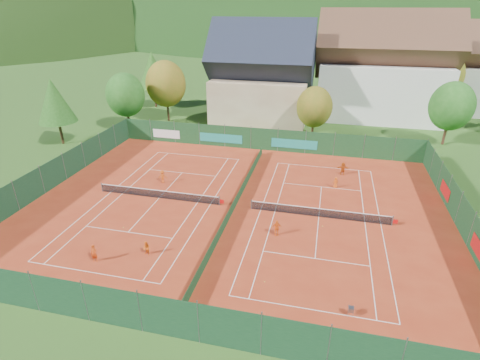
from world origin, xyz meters
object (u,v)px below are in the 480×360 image
object	(u,v)px
hotel_block_a	(382,74)
hotel_block_b	(460,73)
player_left_near	(94,253)
player_left_far	(163,177)
chalet	(262,80)
player_left_mid	(147,248)
ball_hopper	(351,309)
player_right_near	(276,228)
player_right_far_a	(336,182)
player_right_far_b	(343,169)

from	to	relation	value
hotel_block_a	hotel_block_b	distance (m)	16.14
player_left_near	player_left_far	distance (m)	14.13
chalet	hotel_block_a	bearing A→B (deg)	17.53
player_left_far	player_left_near	bearing A→B (deg)	81.19
hotel_block_b	player_left_mid	world-z (taller)	hotel_block_b
ball_hopper	player_left_far	size ratio (longest dim) A/B	0.55
hotel_block_b	ball_hopper	size ratio (longest dim) A/B	21.60
player_right_near	player_right_far_a	bearing A→B (deg)	45.82
player_right_far_a	hotel_block_a	bearing A→B (deg)	-119.75
player_right_far_a	player_right_far_b	size ratio (longest dim) A/B	0.79
hotel_block_a	hotel_block_b	world-z (taller)	hotel_block_a
chalet	player_right_far_a	size ratio (longest dim) A/B	13.59
chalet	player_right_near	size ratio (longest dim) A/B	11.18
ball_hopper	player_left_near	size ratio (longest dim) A/B	0.54
hotel_block_a	hotel_block_b	xyz separation A→B (m)	(14.00, 8.00, -0.76)
player_right_far_b	player_left_near	bearing A→B (deg)	44.80
hotel_block_b	player_left_mid	xyz separation A→B (m)	(-34.95, -52.94, -6.02)
hotel_block_b	player_left_far	bearing A→B (deg)	-133.96
player_right_near	player_left_near	bearing A→B (deg)	-171.86
ball_hopper	player_right_far_b	world-z (taller)	player_right_far_b
chalet	hotel_block_a	xyz separation A→B (m)	(19.00, 6.00, 0.76)
chalet	player_left_far	world-z (taller)	chalet
hotel_block_a	player_right_far_b	bearing A→B (deg)	-102.68
hotel_block_b	player_left_near	xyz separation A→B (m)	(-38.45, -54.64, -5.87)
hotel_block_a	player_right_far_a	world-z (taller)	hotel_block_a
player_left_mid	player_right_far_b	world-z (taller)	player_right_far_b
player_left_far	player_left_mid	bearing A→B (deg)	97.04
player_left_mid	player_left_far	distance (m)	13.09
player_left_near	player_right_near	distance (m)	14.68
player_left_far	player_right_far_a	xyz separation A→B (m)	(18.50, 3.14, -0.14)
player_right_near	player_right_far_a	size ratio (longest dim) A/B	1.22
player_left_near	player_left_far	size ratio (longest dim) A/B	1.02
hotel_block_a	player_right_near	xyz separation A→B (m)	(-11.43, -39.86, -6.66)
chalet	player_right_far_b	world-z (taller)	chalet
hotel_block_a	player_right_near	bearing A→B (deg)	-106.00
player_left_mid	player_right_far_a	size ratio (longest dim) A/B	1.00
chalet	hotel_block_b	distance (m)	35.85
hotel_block_b	player_left_far	world-z (taller)	hotel_block_b
player_left_far	player_right_near	size ratio (longest dim) A/B	1.01
player_right_near	player_left_far	bearing A→B (deg)	132.40
player_right_near	player_left_mid	bearing A→B (deg)	-171.27
player_left_mid	player_left_far	size ratio (longest dim) A/B	0.82
player_left_near	player_left_far	xyz separation A→B (m)	(-0.63, 14.12, -0.01)
hotel_block_a	chalet	bearing A→B (deg)	-162.47
hotel_block_b	ball_hopper	distance (m)	59.47
chalet	player_left_far	size ratio (longest dim) A/B	11.04
player_right_far_a	chalet	bearing A→B (deg)	-79.15
chalet	player_left_far	bearing A→B (deg)	-102.91
hotel_block_b	player_right_near	world-z (taller)	hotel_block_b
player_left_near	player_left_mid	xyz separation A→B (m)	(3.50, 1.70, -0.15)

